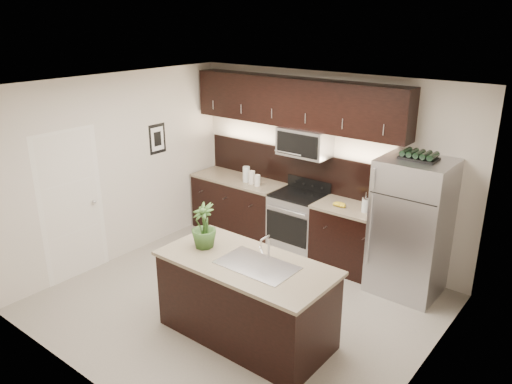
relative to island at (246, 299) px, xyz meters
The scene contains 12 objects.
ground 0.82m from the island, 137.43° to the left, with size 4.50×4.50×0.00m, color gray.
room_walls 1.43m from the island, 145.49° to the left, with size 4.52×4.02×2.71m.
counter_run 2.34m from the island, 113.86° to the left, with size 3.51×0.65×0.94m.
upper_fixtures 2.98m from the island, 111.92° to the left, with size 3.49×0.40×1.66m.
island is the anchor object (origin of this frame).
sink_faucet 0.51m from the island, ahead, with size 0.84×0.50×0.28m.
refrigerator 2.35m from the island, 64.25° to the left, with size 0.86×0.78×1.79m, color #B2B2B7.
wine_rack 2.69m from the island, 64.25° to the left, with size 0.44×0.27×0.10m.
plant 0.94m from the island, behind, with size 0.29×0.29×0.52m, color #2D4E1F.
canisters 2.69m from the island, 127.85° to the left, with size 0.36×0.15×0.25m.
french_press 2.20m from the island, 80.47° to the left, with size 0.10×0.10×0.28m.
bananas 2.12m from the island, 91.69° to the left, with size 0.19×0.15×0.06m, color gold.
Camera 1 is at (3.55, -4.15, 3.46)m, focal length 35.00 mm.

